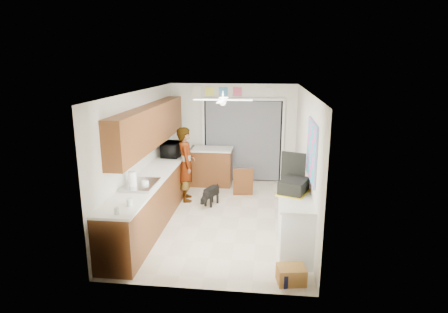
{
  "coord_description": "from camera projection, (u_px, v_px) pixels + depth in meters",
  "views": [
    {
      "loc": [
        0.84,
        -6.97,
        3.04
      ],
      "look_at": [
        0.0,
        0.4,
        1.15
      ],
      "focal_mm": 30.0,
      "sensor_mm": 36.0,
      "label": 1
    }
  ],
  "objects": [
    {
      "name": "door_trim_head",
      "position": [
        243.0,
        99.0,
        9.35
      ],
      "size": [
        2.1,
        0.04,
        0.06
      ],
      "primitive_type": "cube",
      "color": "white",
      "rests_on": "wall_back"
    },
    {
      "name": "navy_crate",
      "position": [
        291.0,
        276.0,
        5.27
      ],
      "size": [
        0.38,
        0.35,
        0.19
      ],
      "primitive_type": "cube",
      "rotation": [
        0.0,
        0.0,
        0.35
      ],
      "color": "#151835",
      "rests_on": "floor"
    },
    {
      "name": "ceiling_fan",
      "position": [
        223.0,
        100.0,
        7.17
      ],
      "size": [
        1.14,
        1.14,
        0.24
      ],
      "primitive_type": "cube",
      "color": "white",
      "rests_on": "ceiling"
    },
    {
      "name": "header_frame_2",
      "position": [
        237.0,
        92.0,
        9.35
      ],
      "size": [
        0.22,
        0.02,
        0.22
      ],
      "primitive_type": "cube",
      "color": "#D44F6D",
      "rests_on": "wall_back"
    },
    {
      "name": "ceiling",
      "position": [
        222.0,
        91.0,
        6.94
      ],
      "size": [
        5.0,
        5.0,
        0.0
      ],
      "primitive_type": "plane",
      "rotation": [
        3.14,
        0.0,
        0.0
      ],
      "color": "white",
      "rests_on": "ground"
    },
    {
      "name": "back_opening_recess",
      "position": [
        243.0,
        141.0,
        9.64
      ],
      "size": [
        2.0,
        0.06,
        2.1
      ],
      "primitive_type": "cube",
      "color": "black",
      "rests_on": "wall_back"
    },
    {
      "name": "peninsula_top",
      "position": [
        211.0,
        149.0,
        9.31
      ],
      "size": [
        1.04,
        0.64,
        0.04
      ],
      "primitive_type": "cube",
      "color": "white",
      "rests_on": "peninsula_base"
    },
    {
      "name": "door_trim_right",
      "position": [
        283.0,
        142.0,
        9.5
      ],
      "size": [
        0.06,
        0.04,
        2.1
      ],
      "primitive_type": "cube",
      "color": "white",
      "rests_on": "wall_back"
    },
    {
      "name": "dog",
      "position": [
        211.0,
        195.0,
        8.13
      ],
      "size": [
        0.44,
        0.61,
        0.44
      ],
      "primitive_type": "cube",
      "rotation": [
        0.0,
        0.0,
        -0.39
      ],
      "color": "black",
      "rests_on": "floor"
    },
    {
      "name": "jar_b",
      "position": [
        117.0,
        211.0,
        5.28
      ],
      "size": [
        0.08,
        0.08,
        0.1
      ],
      "primitive_type": "cylinder",
      "rotation": [
        0.0,
        0.0,
        -0.19
      ],
      "color": "silver",
      "rests_on": "left_countertop"
    },
    {
      "name": "left_base_cabinets",
      "position": [
        158.0,
        193.0,
        7.58
      ],
      "size": [
        0.6,
        4.8,
        0.9
      ],
      "primitive_type": "cube",
      "color": "brown",
      "rests_on": "floor"
    },
    {
      "name": "floor",
      "position": [
        222.0,
        216.0,
        7.55
      ],
      "size": [
        5.0,
        5.0,
        0.0
      ],
      "primitive_type": "plane",
      "color": "beige",
      "rests_on": "ground"
    },
    {
      "name": "right_counter_base",
      "position": [
        295.0,
        224.0,
        6.14
      ],
      "size": [
        0.5,
        1.4,
        0.9
      ],
      "primitive_type": "cube",
      "color": "white",
      "rests_on": "floor"
    },
    {
      "name": "suitcase_rim",
      "position": [
        293.0,
        192.0,
        6.18
      ],
      "size": [
        0.62,
        0.7,
        0.02
      ],
      "primitive_type": "cube",
      "rotation": [
        0.0,
        0.0,
        -0.37
      ],
      "color": "yellow",
      "rests_on": "suitcase"
    },
    {
      "name": "left_countertop",
      "position": [
        158.0,
        171.0,
        7.47
      ],
      "size": [
        0.62,
        4.8,
        0.04
      ],
      "primitive_type": "cube",
      "color": "white",
      "rests_on": "left_base_cabinets"
    },
    {
      "name": "paper_towel_roll",
      "position": [
        133.0,
        180.0,
        6.35
      ],
      "size": [
        0.14,
        0.14,
        0.29
      ],
      "primitive_type": "cylinder",
      "rotation": [
        0.0,
        0.0,
        -0.05
      ],
      "color": "white",
      "rests_on": "left_countertop"
    },
    {
      "name": "peninsula_base",
      "position": [
        212.0,
        167.0,
        9.42
      ],
      "size": [
        1.0,
        0.6,
        0.9
      ],
      "primitive_type": "cube",
      "color": "brown",
      "rests_on": "floor"
    },
    {
      "name": "wall_right",
      "position": [
        306.0,
        159.0,
        7.07
      ],
      "size": [
        0.0,
        5.0,
        5.0
      ],
      "primitive_type": "plane",
      "rotation": [
        1.57,
        0.0,
        -1.57
      ],
      "color": "silver",
      "rests_on": "ground"
    },
    {
      "name": "microwave",
      "position": [
        172.0,
        149.0,
        8.49
      ],
      "size": [
        0.43,
        0.61,
        0.32
      ],
      "primitive_type": "imported",
      "rotation": [
        0.0,
        0.0,
        1.5
      ],
      "color": "black",
      "rests_on": "left_countertop"
    },
    {
      "name": "route66_sign",
      "position": [
        196.0,
        91.0,
        9.47
      ],
      "size": [
        0.22,
        0.02,
        0.26
      ],
      "primitive_type": "cube",
      "color": "silver",
      "rests_on": "wall_back"
    },
    {
      "name": "header_frame_4",
      "position": [
        270.0,
        92.0,
        9.26
      ],
      "size": [
        0.22,
        0.02,
        0.22
      ],
      "primitive_type": "cube",
      "color": "silver",
      "rests_on": "wall_back"
    },
    {
      "name": "wall_front",
      "position": [
        199.0,
        204.0,
        4.84
      ],
      "size": [
        3.2,
        0.0,
        3.2
      ],
      "primitive_type": "plane",
      "rotation": [
        -1.57,
        0.0,
        0.0
      ],
      "color": "silver",
      "rests_on": "ground"
    },
    {
      "name": "cabinet_door_panel",
      "position": [
        243.0,
        182.0,
        8.61
      ],
      "size": [
        0.48,
        0.23,
        0.68
      ],
      "primitive_type": "cube",
      "rotation": [
        0.21,
        0.0,
        0.12
      ],
      "color": "brown",
      "rests_on": "floor"
    },
    {
      "name": "upper_cabinets",
      "position": [
        151.0,
        125.0,
        7.46
      ],
      "size": [
        0.32,
        4.0,
        0.8
      ],
      "primitive_type": "cube",
      "color": "brown",
      "rests_on": "wall_left"
    },
    {
      "name": "suitcase",
      "position": [
        294.0,
        186.0,
        6.15
      ],
      "size": [
        0.55,
        0.63,
        0.22
      ],
      "primitive_type": "cube",
      "rotation": [
        0.0,
        0.0,
        -0.37
      ],
      "color": "black",
      "rests_on": "right_counter_top"
    },
    {
      "name": "header_frame_0",
      "position": [
        210.0,
        92.0,
        9.43
      ],
      "size": [
        0.22,
        0.02,
        0.22
      ],
      "primitive_type": "cube",
      "color": "#ECEE4F",
      "rests_on": "wall_back"
    },
    {
      "name": "header_frame_1",
      "position": [
        223.0,
        92.0,
        9.39
      ],
      "size": [
        0.22,
        0.02,
        0.22
      ],
      "primitive_type": "cube",
      "color": "#4D93CD",
      "rests_on": "wall_back"
    },
    {
      "name": "cup",
      "position": [
        145.0,
        183.0,
        6.48
      ],
      "size": [
        0.15,
        0.15,
        0.1
      ],
      "primitive_type": "imported",
      "rotation": [
        0.0,
        0.0,
        -0.21
      ],
      "color": "white",
      "rests_on": "left_countertop"
    },
    {
      "name": "sink_basin",
      "position": [
        141.0,
        185.0,
        6.5
      ],
      "size": [
        0.5,
        0.76,
        0.06
      ],
      "primitive_type": "cube",
      "color": "silver",
      "rests_on": "left_countertop"
    },
    {
      "name": "abstract_painting",
      "position": [
        312.0,
        150.0,
        6.01
      ],
      "size": [
        0.03,
        1.15,
        0.95
      ],
      "primitive_type": "cube",
      "color": "#DA50B6",
      "rests_on": "wall_right"
    },
    {
      "name": "faucet",
      "position": [
        130.0,
        179.0,
        6.49
      ],
      "size": [
        0.03,
        0.03,
        0.22
      ],
      "primitive_type": "cylinder",
      "color": "silver",
      "rests_on": "left_countertop"
    },
    {
      "name": "suitcase_lid",
      "position": [
        293.0,
        167.0,
        6.37
      ],
      "size": [
        0.4,
        0.18,
        0.5
      ],
      "primitive_type": "cube",
      "rotation": [
        0.0,
        0.0,
        -0.37
      ],
      "color": "black",
      "rests_on": "suitcase"
    },
    {
      "name": "wall_back",
      "position": [
        233.0,
        133.0,
        9.65
      ],
      "size": [
        3.2,
        0.0,
        3.2
      ],
      "primitive_type": "plane",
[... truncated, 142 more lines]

